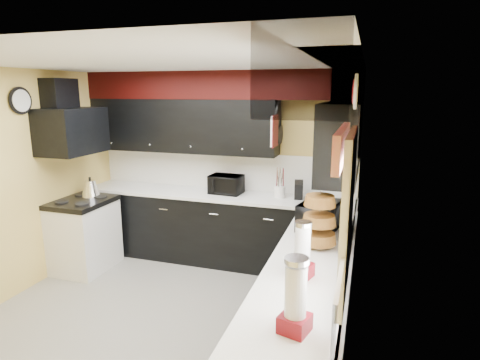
# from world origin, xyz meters

# --- Properties ---
(ground) EXTENTS (3.60, 3.60, 0.00)m
(ground) POSITION_xyz_m (0.00, 0.00, 0.00)
(ground) COLOR gray
(ground) RESTS_ON ground
(wall_back) EXTENTS (3.60, 0.06, 2.50)m
(wall_back) POSITION_xyz_m (0.00, 1.80, 1.25)
(wall_back) COLOR #E0C666
(wall_back) RESTS_ON ground
(wall_right) EXTENTS (0.06, 3.60, 2.50)m
(wall_right) POSITION_xyz_m (1.80, 0.00, 1.25)
(wall_right) COLOR #E0C666
(wall_right) RESTS_ON ground
(wall_left) EXTENTS (0.06, 3.60, 2.50)m
(wall_left) POSITION_xyz_m (-1.80, 0.00, 1.25)
(wall_left) COLOR #E0C666
(wall_left) RESTS_ON ground
(ceiling) EXTENTS (3.60, 3.60, 0.06)m
(ceiling) POSITION_xyz_m (0.00, 0.00, 2.50)
(ceiling) COLOR white
(ceiling) RESTS_ON wall_back
(cab_back) EXTENTS (3.60, 0.60, 0.90)m
(cab_back) POSITION_xyz_m (0.00, 1.50, 0.45)
(cab_back) COLOR black
(cab_back) RESTS_ON ground
(cab_right) EXTENTS (0.60, 3.00, 0.90)m
(cab_right) POSITION_xyz_m (1.50, -0.30, 0.45)
(cab_right) COLOR black
(cab_right) RESTS_ON ground
(counter_back) EXTENTS (3.62, 0.64, 0.04)m
(counter_back) POSITION_xyz_m (0.00, 1.50, 0.92)
(counter_back) COLOR white
(counter_back) RESTS_ON cab_back
(counter_right) EXTENTS (0.64, 3.02, 0.04)m
(counter_right) POSITION_xyz_m (1.50, -0.30, 0.92)
(counter_right) COLOR white
(counter_right) RESTS_ON cab_right
(splash_back) EXTENTS (3.60, 0.02, 0.50)m
(splash_back) POSITION_xyz_m (0.00, 1.79, 1.19)
(splash_back) COLOR white
(splash_back) RESTS_ON counter_back
(splash_right) EXTENTS (0.02, 3.60, 0.50)m
(splash_right) POSITION_xyz_m (1.79, 0.00, 1.19)
(splash_right) COLOR white
(splash_right) RESTS_ON counter_right
(upper_back) EXTENTS (2.60, 0.35, 0.70)m
(upper_back) POSITION_xyz_m (-0.50, 1.62, 1.80)
(upper_back) COLOR black
(upper_back) RESTS_ON wall_back
(upper_right) EXTENTS (0.35, 1.80, 0.70)m
(upper_right) POSITION_xyz_m (1.62, 0.90, 1.80)
(upper_right) COLOR black
(upper_right) RESTS_ON wall_right
(soffit_back) EXTENTS (3.60, 0.36, 0.35)m
(soffit_back) POSITION_xyz_m (0.00, 1.62, 2.33)
(soffit_back) COLOR black
(soffit_back) RESTS_ON wall_back
(soffit_right) EXTENTS (0.36, 3.24, 0.35)m
(soffit_right) POSITION_xyz_m (1.62, -0.18, 2.33)
(soffit_right) COLOR black
(soffit_right) RESTS_ON wall_right
(stove) EXTENTS (0.60, 0.75, 0.86)m
(stove) POSITION_xyz_m (-1.50, 0.75, 0.43)
(stove) COLOR white
(stove) RESTS_ON ground
(cooktop) EXTENTS (0.62, 0.77, 0.06)m
(cooktop) POSITION_xyz_m (-1.50, 0.75, 0.89)
(cooktop) COLOR black
(cooktop) RESTS_ON stove
(hood) EXTENTS (0.50, 0.78, 0.55)m
(hood) POSITION_xyz_m (-1.55, 0.75, 1.78)
(hood) COLOR black
(hood) RESTS_ON wall_left
(hood_duct) EXTENTS (0.24, 0.40, 0.40)m
(hood_duct) POSITION_xyz_m (-1.68, 0.75, 2.20)
(hood_duct) COLOR black
(hood_duct) RESTS_ON wall_left
(window) EXTENTS (0.03, 0.86, 0.96)m
(window) POSITION_xyz_m (1.79, -0.90, 1.55)
(window) COLOR white
(window) RESTS_ON wall_right
(valance) EXTENTS (0.04, 0.88, 0.20)m
(valance) POSITION_xyz_m (1.73, -0.90, 1.95)
(valance) COLOR red
(valance) RESTS_ON wall_right
(pan_top) EXTENTS (0.03, 0.22, 0.40)m
(pan_top) POSITION_xyz_m (0.82, 1.55, 2.00)
(pan_top) COLOR black
(pan_top) RESTS_ON upper_back
(pan_mid) EXTENTS (0.03, 0.28, 0.46)m
(pan_mid) POSITION_xyz_m (0.82, 1.42, 1.75)
(pan_mid) COLOR black
(pan_mid) RESTS_ON upper_back
(pan_low) EXTENTS (0.03, 0.24, 0.42)m
(pan_low) POSITION_xyz_m (0.82, 1.68, 1.72)
(pan_low) COLOR black
(pan_low) RESTS_ON upper_back
(cut_board) EXTENTS (0.03, 0.26, 0.35)m
(cut_board) POSITION_xyz_m (0.83, 1.30, 1.80)
(cut_board) COLOR white
(cut_board) RESTS_ON upper_back
(baskets) EXTENTS (0.27, 0.27, 0.50)m
(baskets) POSITION_xyz_m (1.52, 0.05, 1.18)
(baskets) COLOR brown
(baskets) RESTS_ON upper_right
(clock) EXTENTS (0.03, 0.30, 0.30)m
(clock) POSITION_xyz_m (-1.77, 0.25, 2.15)
(clock) COLOR black
(clock) RESTS_ON wall_left
(deco_plate) EXTENTS (0.03, 0.24, 0.24)m
(deco_plate) POSITION_xyz_m (1.77, -0.35, 2.25)
(deco_plate) COLOR white
(deco_plate) RESTS_ON wall_right
(toaster_oven) EXTENTS (0.44, 0.37, 0.24)m
(toaster_oven) POSITION_xyz_m (0.14, 1.54, 1.06)
(toaster_oven) COLOR black
(toaster_oven) RESTS_ON counter_back
(microwave) EXTENTS (0.43, 0.55, 0.27)m
(microwave) POSITION_xyz_m (1.48, 0.50, 1.07)
(microwave) COLOR black
(microwave) RESTS_ON counter_right
(utensil_crock) EXTENTS (0.18, 0.18, 0.15)m
(utensil_crock) POSITION_xyz_m (0.86, 1.55, 1.01)
(utensil_crock) COLOR white
(utensil_crock) RESTS_ON counter_back
(knife_block) EXTENTS (0.13, 0.16, 0.23)m
(knife_block) POSITION_xyz_m (1.10, 1.53, 1.05)
(knife_block) COLOR black
(knife_block) RESTS_ON counter_back
(kettle) EXTENTS (0.28, 0.28, 0.21)m
(kettle) POSITION_xyz_m (-1.51, 0.95, 1.02)
(kettle) COLOR silver
(kettle) RESTS_ON cooktop
(dispenser_a) EXTENTS (0.18, 0.18, 0.39)m
(dispenser_a) POSITION_xyz_m (1.48, -0.58, 1.14)
(dispenser_a) COLOR #721000
(dispenser_a) RESTS_ON counter_right
(dispenser_b) EXTENTS (0.19, 0.19, 0.42)m
(dispenser_b) POSITION_xyz_m (1.55, -1.26, 1.15)
(dispenser_b) COLOR #5E0B0D
(dispenser_b) RESTS_ON counter_right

